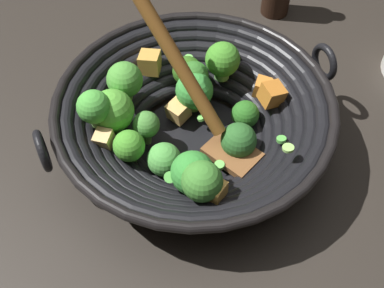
# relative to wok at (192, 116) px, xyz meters

# --- Properties ---
(ground_plane) EXTENTS (4.00, 4.00, 0.00)m
(ground_plane) POSITION_rel_wok_xyz_m (-0.00, -0.00, -0.06)
(ground_plane) COLOR #28231E
(wok) EXTENTS (0.38, 0.41, 0.26)m
(wok) POSITION_rel_wok_xyz_m (0.00, 0.00, 0.00)
(wok) COLOR black
(wok) RESTS_ON ground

